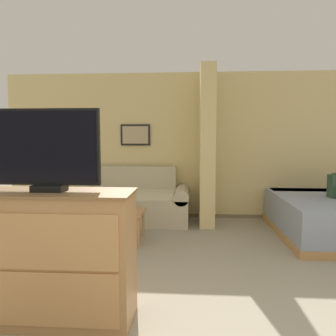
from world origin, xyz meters
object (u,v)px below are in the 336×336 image
table_lamp (64,174)px  tv (48,150)px  couch (132,202)px  bed (336,217)px  tv_dresser (52,256)px  coffee_table (122,215)px

table_lamp → tv: tv is taller
couch → bed: bearing=-11.2°
tv → bed: bearing=37.3°
tv_dresser → bed: bearing=37.3°
tv → bed: 4.18m
couch → table_lamp: size_ratio=4.74×
table_lamp → bed: bearing=-7.1°
couch → tv: tv is taller
couch → coffee_table: (0.05, -1.06, 0.04)m
coffee_table → tv: size_ratio=0.76×
table_lamp → tv_dresser: size_ratio=0.32×
couch → table_lamp: 1.25m
coffee_table → tv_dresser: size_ratio=0.47×
table_lamp → couch: bearing=4.5°
coffee_table → bed: bed is taller
couch → bed: (3.13, -0.62, -0.05)m
couch → bed: size_ratio=0.98×
coffee_table → tv: (-0.13, -2.01, 0.97)m
coffee_table → table_lamp: (-1.19, 0.98, 0.46)m
table_lamp → tv: 3.20m
tv → couch: bearing=88.4°
table_lamp → bed: size_ratio=0.21×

